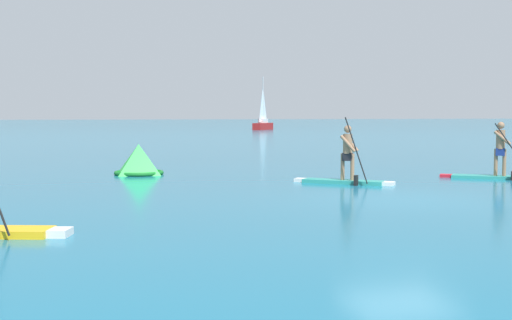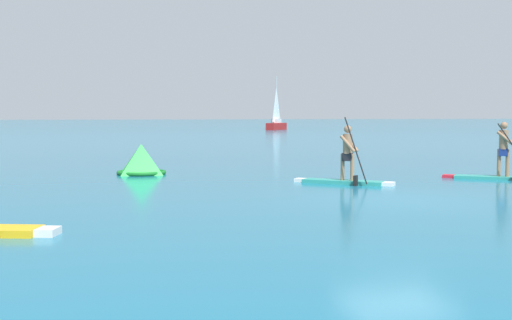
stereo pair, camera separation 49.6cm
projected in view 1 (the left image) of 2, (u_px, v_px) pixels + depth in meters
The scene contains 5 objects.
ground at pixel (401, 199), 15.67m from camera, with size 440.00×440.00×0.00m, color #196B8C.
paddleboarder_mid_center at pixel (346, 170), 19.09m from camera, with size 2.42×2.10×1.90m.
paddleboarder_far_right at pixel (501, 167), 20.54m from camera, with size 3.10×2.41×1.76m.
race_marker_buoy at pixel (139, 161), 21.97m from camera, with size 1.88×1.88×0.98m.
sailboat_right_horizon at pixel (263, 122), 83.28m from camera, with size 3.56×4.21×6.46m.
Camera 1 is at (-7.52, -14.03, 1.95)m, focal length 48.03 mm.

